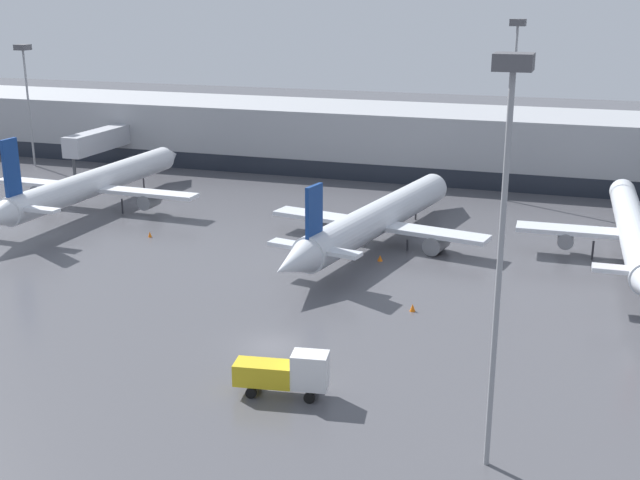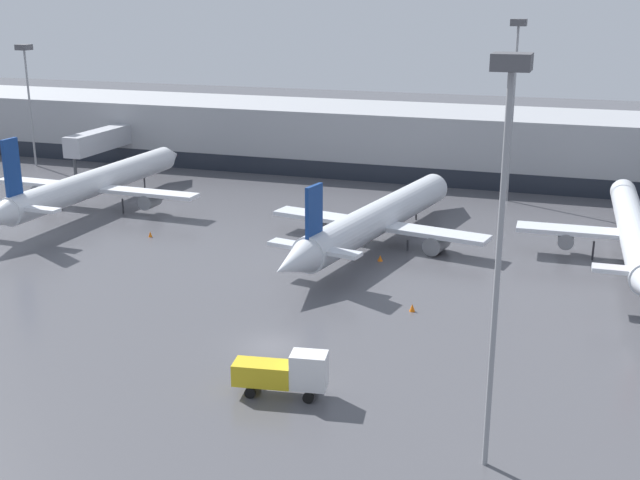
% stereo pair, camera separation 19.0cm
% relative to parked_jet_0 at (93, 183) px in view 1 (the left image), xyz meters
% --- Properties ---
extents(ground_plane, '(320.00, 320.00, 0.00)m').
position_rel_parked_jet_0_xyz_m(ground_plane, '(34.34, -29.79, -3.07)').
color(ground_plane, '#4C4C51').
extents(terminal_building, '(160.00, 29.52, 9.00)m').
position_rel_parked_jet_0_xyz_m(terminal_building, '(34.34, 32.07, 1.43)').
color(terminal_building, '#9EA0A5').
rests_on(terminal_building, ground_plane).
extents(parked_jet_0, '(26.75, 38.48, 10.45)m').
position_rel_parked_jet_0_xyz_m(parked_jet_0, '(0.00, 0.00, 0.00)').
color(parked_jet_0, silver).
rests_on(parked_jet_0, ground_plane).
extents(parked_jet_1, '(21.40, 38.30, 9.98)m').
position_rel_parked_jet_0_xyz_m(parked_jet_1, '(59.34, -0.73, -0.04)').
color(parked_jet_1, silver).
rests_on(parked_jet_1, ground_plane).
extents(parked_jet_3, '(23.23, 38.06, 8.62)m').
position_rel_parked_jet_0_xyz_m(parked_jet_3, '(35.10, -2.96, -0.51)').
color(parked_jet_3, silver).
rests_on(parked_jet_3, ground_plane).
extents(service_truck_2, '(6.09, 2.50, 2.97)m').
position_rel_parked_jet_0_xyz_m(service_truck_2, '(37.96, -36.32, -1.49)').
color(service_truck_2, gold).
rests_on(service_truck_2, ground_plane).
extents(traffic_cone_1, '(0.51, 0.51, 0.55)m').
position_rel_parked_jet_0_xyz_m(traffic_cone_1, '(36.88, -8.41, -2.79)').
color(traffic_cone_1, orange).
rests_on(traffic_cone_1, ground_plane).
extents(traffic_cone_2, '(0.40, 0.40, 0.60)m').
position_rel_parked_jet_0_xyz_m(traffic_cone_2, '(12.12, -8.36, -2.77)').
color(traffic_cone_2, orange).
rests_on(traffic_cone_2, ground_plane).
extents(traffic_cone_3, '(0.47, 0.47, 0.61)m').
position_rel_parked_jet_0_xyz_m(traffic_cone_3, '(42.50, -19.96, -2.76)').
color(traffic_cone_3, orange).
rests_on(traffic_cone_3, ground_plane).
extents(apron_light_mast_0, '(1.80, 1.80, 21.51)m').
position_rel_parked_jet_0_xyz_m(apron_light_mast_0, '(50.88, -40.16, 13.55)').
color(apron_light_mast_0, gray).
rests_on(apron_light_mast_0, ground_plane).
extents(apron_light_mast_1, '(1.80, 1.80, 17.56)m').
position_rel_parked_jet_0_xyz_m(apron_light_mast_1, '(-22.94, 18.88, 10.86)').
color(apron_light_mast_1, gray).
rests_on(apron_light_mast_1, ground_plane).
extents(apron_light_mast_6, '(1.80, 1.80, 21.58)m').
position_rel_parked_jet_0_xyz_m(apron_light_mast_6, '(45.68, 19.47, 13.59)').
color(apron_light_mast_6, gray).
rests_on(apron_light_mast_6, ground_plane).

